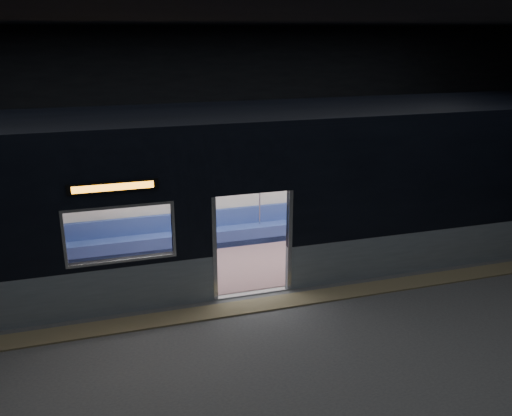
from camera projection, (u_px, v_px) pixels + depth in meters
name	position (u px, v px, depth m)	size (l,w,h in m)	color
station_floor	(270.00, 320.00, 9.58)	(24.00, 14.00, 0.01)	#47494C
station_envelope	(271.00, 112.00, 8.43)	(24.00, 14.00, 5.00)	black
tactile_strip	(260.00, 305.00, 10.07)	(22.80, 0.50, 0.03)	#8C7F59
metro_car	(232.00, 183.00, 11.31)	(18.00, 3.04, 3.35)	#8794A1
passenger	(355.00, 200.00, 13.49)	(0.44, 0.76, 1.49)	black
handbag	(359.00, 209.00, 13.29)	(0.32, 0.28, 0.16)	black
transit_map	(406.00, 168.00, 14.00)	(1.05, 0.03, 0.68)	white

